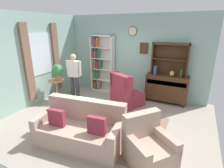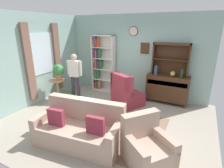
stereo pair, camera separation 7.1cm
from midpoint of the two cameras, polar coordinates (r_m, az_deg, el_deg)
ground_plane at (r=4.84m, az=-1.75°, el=-11.36°), size 5.40×4.60×0.02m
wall_back at (r=6.23m, az=7.76°, el=9.09°), size 5.00×0.09×2.80m
wall_left at (r=5.98m, az=-23.51°, el=7.29°), size 0.16×4.20×2.80m
area_rug at (r=4.52m, az=-1.36°, el=-13.45°), size 2.74×2.10×0.01m
bookshelf at (r=6.65m, az=-3.10°, el=6.59°), size 0.90×0.30×2.10m
sideboard at (r=5.90m, az=17.94°, el=-1.18°), size 1.30×0.45×0.92m
sideboard_hutch at (r=5.76m, az=19.16°, el=9.06°), size 1.10×0.26×1.00m
vase_tall at (r=5.74m, az=14.51°, el=4.37°), size 0.11×0.11×0.28m
vase_round at (r=5.68m, az=19.60°, el=3.15°), size 0.15×0.15×0.17m
bottle_wine at (r=5.62m, az=22.23°, el=3.21°), size 0.07×0.07×0.27m
couch_floral at (r=3.87m, az=-9.85°, el=-14.37°), size 1.89×1.06×0.90m
armchair_floral at (r=3.43m, az=11.97°, el=-19.80°), size 1.08×1.07×0.88m
wingback_chair at (r=5.44m, az=4.88°, el=-3.33°), size 1.07×1.07×1.05m
plant_stand at (r=6.10m, az=-17.01°, el=-1.15°), size 0.52×0.52×0.71m
potted_plant_large at (r=5.94m, az=-16.83°, el=4.14°), size 0.37×0.37×0.52m
potted_plant_small at (r=6.04m, az=-13.49°, el=-3.61°), size 0.23×0.23×0.32m
person_reading at (r=5.87m, az=-11.74°, el=3.32°), size 0.53×0.26×1.56m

